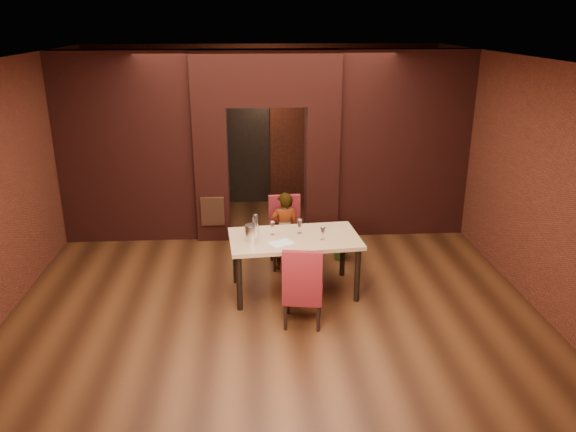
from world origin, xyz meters
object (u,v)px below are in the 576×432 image
at_px(wine_glass_b, 300,226).
at_px(wine_bucket, 252,233).
at_px(wine_glass_c, 323,233).
at_px(dining_table, 294,264).
at_px(wine_glass_a, 272,228).
at_px(water_bottle, 255,225).
at_px(chair_far, 286,233).
at_px(person_seated, 284,231).
at_px(chair_near, 303,284).
at_px(potted_plant, 341,246).

relative_size(wine_glass_b, wine_bucket, 0.89).
xyz_separation_m(wine_glass_b, wine_glass_c, (0.29, -0.26, -0.01)).
bearing_deg(dining_table, wine_glass_a, 154.97).
bearing_deg(water_bottle, wine_glass_a, 1.02).
bearing_deg(wine_bucket, wine_glass_c, -1.01).
distance_m(wine_glass_a, wine_glass_c, 0.71).
relative_size(wine_glass_b, water_bottle, 0.64).
bearing_deg(chair_far, person_seated, -110.34).
distance_m(person_seated, water_bottle, 0.89).
distance_m(chair_near, wine_glass_a, 1.10).
bearing_deg(wine_glass_a, chair_near, -70.72).
height_order(wine_glass_a, wine_bucket, wine_bucket).
relative_size(chair_near, wine_glass_b, 5.36).
bearing_deg(water_bottle, wine_glass_c, -13.84).
bearing_deg(wine_glass_b, water_bottle, -176.95).
height_order(chair_near, wine_glass_c, chair_near).
bearing_deg(person_seated, chair_far, -110.45).
distance_m(chair_far, wine_glass_a, 0.91).
bearing_deg(wine_glass_c, person_seated, 117.34).
bearing_deg(dining_table, wine_glass_c, -22.33).
xyz_separation_m(chair_near, wine_glass_b, (0.04, 1.00, 0.40)).
bearing_deg(water_bottle, person_seated, 56.79).
relative_size(person_seated, wine_glass_c, 6.87).
relative_size(chair_far, person_seated, 0.88).
bearing_deg(potted_plant, chair_far, -167.99).
distance_m(chair_near, wine_bucket, 1.07).
height_order(dining_table, potted_plant, dining_table).
relative_size(wine_glass_a, wine_bucket, 0.84).
xyz_separation_m(person_seated, wine_glass_c, (0.47, -0.90, 0.31)).
relative_size(dining_table, person_seated, 1.44).
bearing_deg(wine_glass_c, water_bottle, 166.16).
bearing_deg(wine_glass_a, potted_plant, 40.63).
bearing_deg(wine_glass_c, wine_glass_b, 138.84).
xyz_separation_m(chair_near, person_seated, (-0.13, 1.65, 0.08)).
xyz_separation_m(wine_glass_c, wine_bucket, (-0.96, 0.02, 0.02)).
height_order(chair_far, water_bottle, water_bottle).
relative_size(wine_glass_a, wine_glass_b, 0.95).
distance_m(wine_glass_c, wine_bucket, 0.96).
xyz_separation_m(chair_far, wine_glass_c, (0.43, -1.02, 0.38)).
distance_m(chair_far, chair_near, 1.77).
relative_size(chair_far, chair_near, 1.02).
xyz_separation_m(wine_glass_a, potted_plant, (1.14, 0.98, -0.71)).
xyz_separation_m(dining_table, wine_glass_a, (-0.30, 0.11, 0.51)).
bearing_deg(wine_glass_a, water_bottle, -178.98).
bearing_deg(wine_glass_a, wine_bucket, -143.60).
height_order(person_seated, water_bottle, person_seated).
height_order(wine_bucket, potted_plant, wine_bucket).
relative_size(chair_far, wine_glass_c, 6.07).
relative_size(wine_bucket, water_bottle, 0.72).
relative_size(water_bottle, potted_plant, 0.72).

